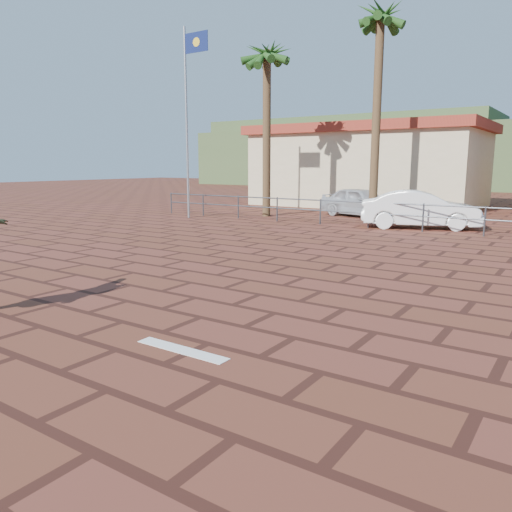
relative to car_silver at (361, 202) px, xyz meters
The scene contains 10 objects.
ground 16.19m from the car_silver, 76.30° to the right, with size 120.00×120.00×0.00m, color #602B20.
paint_stripe 17.52m from the car_silver, 75.01° to the right, with size 1.40×0.22×0.01m, color white.
guardrail 5.34m from the car_silver, 44.13° to the right, with size 24.06×0.06×1.00m.
flagpole 8.63m from the car_silver, 142.04° to the right, with size 1.30×0.10×8.00m.
palm_far_left 7.51m from the car_silver, 148.87° to the right, with size 2.40×2.40×8.25m.
palm_left 7.37m from the car_silver, 40.74° to the right, with size 2.40×2.40×9.45m.
building_west 6.84m from the car_silver, 109.04° to the left, with size 12.60×7.60×4.50m.
hill_back 44.32m from the car_silver, 114.28° to the left, with size 35.00×14.00×8.00m, color #384C28.
car_silver is the anchor object (origin of this frame).
car_white 4.37m from the car_silver, 38.41° to the right, with size 1.47×4.23×1.39m, color white.
Camera 1 is at (4.88, -5.69, 2.35)m, focal length 35.00 mm.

